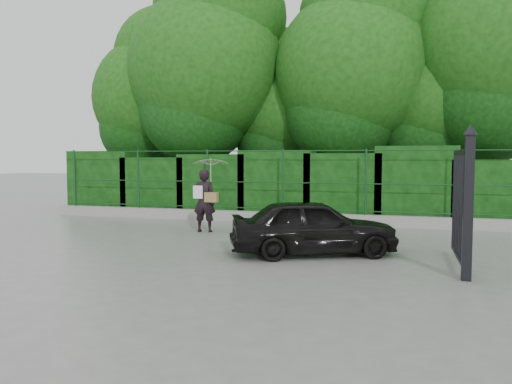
# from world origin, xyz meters

# --- Properties ---
(ground) EXTENTS (80.00, 80.00, 0.00)m
(ground) POSITION_xyz_m (0.00, 0.00, 0.00)
(ground) COLOR gray
(kerb) EXTENTS (14.00, 0.25, 0.30)m
(kerb) POSITION_xyz_m (0.00, 4.50, 0.15)
(kerb) COLOR #9E9E99
(kerb) RESTS_ON ground
(fence) EXTENTS (14.13, 0.06, 1.80)m
(fence) POSITION_xyz_m (0.22, 4.50, 1.20)
(fence) COLOR #13411C
(fence) RESTS_ON kerb
(hedge) EXTENTS (14.20, 1.20, 2.18)m
(hedge) POSITION_xyz_m (-0.01, 5.50, 1.00)
(hedge) COLOR black
(hedge) RESTS_ON ground
(trees) EXTENTS (17.10, 6.15, 8.08)m
(trees) POSITION_xyz_m (1.14, 7.74, 4.62)
(trees) COLOR black
(trees) RESTS_ON ground
(gate) EXTENTS (0.22, 2.33, 2.36)m
(gate) POSITION_xyz_m (4.60, -0.72, 1.19)
(gate) COLOR black
(gate) RESTS_ON ground
(woman) EXTENTS (0.92, 0.94, 1.87)m
(woman) POSITION_xyz_m (-0.99, 2.31, 1.23)
(woman) COLOR black
(woman) RESTS_ON ground
(car) EXTENTS (3.43, 2.42, 1.08)m
(car) POSITION_xyz_m (2.02, 0.16, 0.54)
(car) COLOR black
(car) RESTS_ON ground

